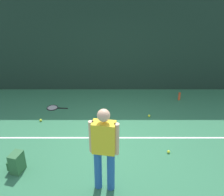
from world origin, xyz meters
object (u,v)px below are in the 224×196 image
tennis_racket (53,108)px  tennis_ball_by_fence (149,116)px  tennis_player (104,146)px  tennis_ball_mid_court (168,152)px  backpack (16,163)px  water_bottle (179,96)px  tennis_ball_near_player (40,120)px

tennis_racket → tennis_ball_by_fence: size_ratio=9.48×
tennis_player → tennis_ball_mid_court: tennis_player is taller
backpack → tennis_ball_mid_court: 3.24m
tennis_racket → backpack: bearing=90.1°
tennis_player → water_bottle: tennis_player is taller
tennis_racket → water_bottle: (3.72, 0.52, 0.11)m
tennis_ball_near_player → water_bottle: water_bottle is taller
tennis_player → tennis_ball_near_player: size_ratio=25.76×
water_bottle → tennis_ball_mid_court: bearing=-107.0°
tennis_racket → tennis_ball_by_fence: bearing=175.3°
tennis_ball_by_fence → water_bottle: (1.02, 0.99, 0.09)m
tennis_ball_by_fence → tennis_ball_mid_court: size_ratio=1.00×
tennis_racket → water_bottle: size_ratio=2.63×
water_bottle → backpack: bearing=-141.8°
tennis_player → tennis_ball_near_player: bearing=-43.5°
tennis_racket → backpack: 2.62m
tennis_racket → water_bottle: 3.76m
tennis_player → tennis_ball_near_player: (-1.75, 2.35, -0.93)m
tennis_ball_near_player → tennis_player: bearing=-53.4°
tennis_ball_by_fence → tennis_racket: bearing=169.9°
tennis_ball_mid_court → backpack: bearing=-169.8°
tennis_player → water_bottle: bearing=-111.4°
tennis_racket → tennis_ball_by_fence: 2.74m
tennis_player → tennis_racket: tennis_player is taller
tennis_ball_near_player → water_bottle: 4.10m
tennis_player → tennis_ball_by_fence: size_ratio=25.76×
tennis_ball_near_player → backpack: bearing=-91.2°
tennis_ball_by_fence → tennis_ball_mid_court: (0.25, -1.55, 0.00)m
tennis_racket → backpack: (-0.24, -2.60, 0.20)m
tennis_ball_by_fence → tennis_ball_mid_court: same height
tennis_ball_near_player → tennis_ball_by_fence: bearing=4.6°
tennis_player → backpack: 1.99m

